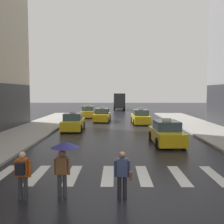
# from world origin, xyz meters

# --- Properties ---
(ground_plane) EXTENTS (160.00, 160.00, 0.00)m
(ground_plane) POSITION_xyz_m (0.00, 0.00, 0.00)
(ground_plane) COLOR black
(crosswalk_markings) EXTENTS (11.30, 2.80, 0.01)m
(crosswalk_markings) POSITION_xyz_m (-0.00, 3.00, 0.00)
(crosswalk_markings) COLOR silver
(crosswalk_markings) RESTS_ON ground
(taxi_lead) EXTENTS (2.02, 4.58, 1.80)m
(taxi_lead) POSITION_xyz_m (3.10, 9.96, 0.72)
(taxi_lead) COLOR yellow
(taxi_lead) RESTS_ON ground
(taxi_second) EXTENTS (2.02, 4.58, 1.80)m
(taxi_second) POSITION_xyz_m (-4.48, 16.39, 0.72)
(taxi_second) COLOR yellow
(taxi_second) RESTS_ON ground
(taxi_third) EXTENTS (2.02, 4.58, 1.80)m
(taxi_third) POSITION_xyz_m (2.41, 21.57, 0.72)
(taxi_third) COLOR yellow
(taxi_third) RESTS_ON ground
(taxi_fourth) EXTENTS (2.08, 4.61, 1.80)m
(taxi_fourth) POSITION_xyz_m (-2.10, 23.77, 0.72)
(taxi_fourth) COLOR yellow
(taxi_fourth) RESTS_ON ground
(taxi_fifth) EXTENTS (1.94, 4.54, 1.80)m
(taxi_fifth) POSITION_xyz_m (-4.37, 28.89, 0.72)
(taxi_fifth) COLOR gold
(taxi_fifth) RESTS_ON ground
(box_truck) EXTENTS (2.28, 7.54, 3.35)m
(box_truck) POSITION_xyz_m (0.32, 44.84, 1.85)
(box_truck) COLOR #2D2D2D
(box_truck) RESTS_ON ground
(pedestrian_with_umbrella) EXTENTS (0.96, 0.96, 1.94)m
(pedestrian_with_umbrella) POSITION_xyz_m (-2.19, 0.59, 1.52)
(pedestrian_with_umbrella) COLOR #333338
(pedestrian_with_umbrella) RESTS_ON ground
(pedestrian_with_backpack) EXTENTS (0.55, 0.43, 1.65)m
(pedestrian_with_backpack) POSITION_xyz_m (-3.52, 0.30, 0.97)
(pedestrian_with_backpack) COLOR #333338
(pedestrian_with_backpack) RESTS_ON ground
(pedestrian_with_handbag) EXTENTS (0.60, 0.24, 1.65)m
(pedestrian_with_handbag) POSITION_xyz_m (-0.21, 0.40, 0.93)
(pedestrian_with_handbag) COLOR black
(pedestrian_with_handbag) RESTS_ON ground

